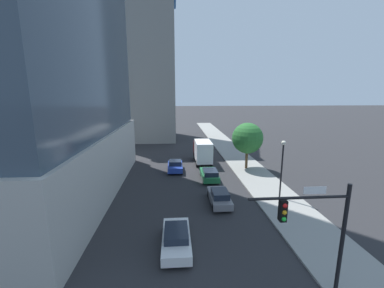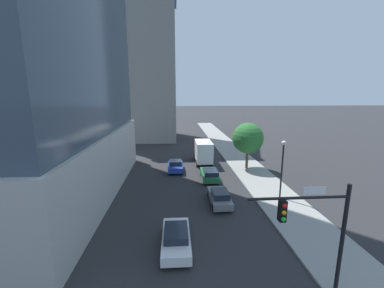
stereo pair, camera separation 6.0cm
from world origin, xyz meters
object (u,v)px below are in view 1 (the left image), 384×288
at_px(construction_building, 139,58).
at_px(car_white, 176,238).
at_px(street_lamp, 282,161).
at_px(car_gray, 219,197).
at_px(car_blue, 175,166).
at_px(box_truck, 203,151).
at_px(street_tree, 247,138).
at_px(traffic_light_pole, 316,223).
at_px(car_green, 210,174).

distance_m(construction_building, car_white, 46.35).
xyz_separation_m(street_lamp, car_gray, (-6.25, -0.68, -3.24)).
relative_size(car_blue, box_truck, 0.61).
relative_size(street_lamp, car_white, 1.23).
relative_size(construction_building, car_blue, 9.90).
bearing_deg(box_truck, car_gray, -90.00).
xyz_separation_m(street_tree, car_gray, (-5.76, -10.65, -3.67)).
bearing_deg(traffic_light_pole, car_white, 145.05).
distance_m(traffic_light_pole, car_white, 8.99).
bearing_deg(car_green, car_blue, 137.86).
bearing_deg(car_white, car_blue, 90.00).
xyz_separation_m(construction_building, car_green, (11.80, -29.16, -17.39)).
relative_size(car_green, car_gray, 0.98).
bearing_deg(street_lamp, car_gray, -173.77).
relative_size(traffic_light_pole, car_gray, 1.36).
bearing_deg(construction_building, car_white, -79.78).
bearing_deg(box_truck, traffic_light_pole, -84.15).
height_order(street_tree, car_white, street_tree).
height_order(construction_building, traffic_light_pole, construction_building).
bearing_deg(car_gray, car_white, -122.76).
bearing_deg(street_lamp, car_green, 136.35).
height_order(traffic_light_pole, car_gray, traffic_light_pole).
bearing_deg(construction_building, street_tree, -55.08).
bearing_deg(box_truck, street_lamp, -65.11).
bearing_deg(car_gray, car_green, 90.00).
xyz_separation_m(construction_building, street_lamp, (18.05, -35.12, -14.16)).
distance_m(car_blue, car_gray, 11.22).
distance_m(car_gray, box_truck, 14.20).
relative_size(car_blue, car_gray, 0.90).
height_order(street_lamp, car_gray, street_lamp).
relative_size(car_green, car_white, 0.93).
relative_size(traffic_light_pole, street_tree, 0.95).
bearing_deg(street_tree, box_truck, 148.71).
bearing_deg(car_blue, street_tree, 1.32).
distance_m(car_white, car_gray, 7.71).
bearing_deg(car_white, traffic_light_pole, -34.95).
bearing_deg(car_white, construction_building, 100.22).
bearing_deg(traffic_light_pole, construction_building, 107.03).
distance_m(street_tree, car_gray, 12.65).
relative_size(street_tree, car_white, 1.35).
distance_m(car_green, box_truck, 7.60).
distance_m(traffic_light_pole, car_gray, 12.05).
xyz_separation_m(traffic_light_pole, street_tree, (3.16, 21.86, 0.13)).
height_order(street_tree, car_blue, street_tree).
height_order(street_lamp, car_blue, street_lamp).
height_order(traffic_light_pole, car_white, traffic_light_pole).
bearing_deg(construction_building, box_truck, -61.41).
height_order(traffic_light_pole, car_blue, traffic_light_pole).
relative_size(street_lamp, street_tree, 0.92).
height_order(car_white, car_gray, car_gray).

